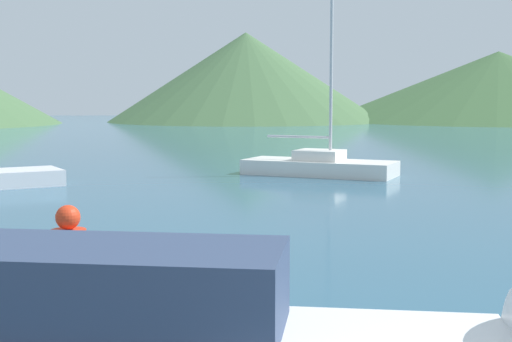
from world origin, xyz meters
name	(u,v)px	position (x,y,z in m)	size (l,w,h in m)	color
sailboat_middle	(320,165)	(2.37, 23.91, 0.39)	(6.19, 4.67, 6.95)	white
buoy_marker	(68,229)	(-4.85, 11.08, 0.34)	(0.72, 0.72, 0.83)	red
hill_central	(246,77)	(3.03, 88.23, 5.65)	(35.16, 35.16, 11.30)	#476B42
hill_east	(498,86)	(36.18, 88.25, 4.53)	(45.34, 45.34, 9.06)	#3D6038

